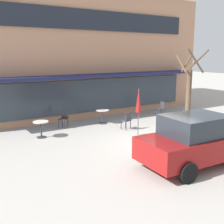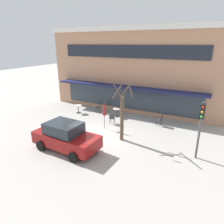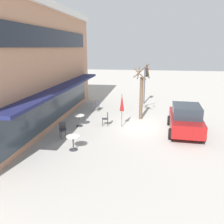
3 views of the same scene
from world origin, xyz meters
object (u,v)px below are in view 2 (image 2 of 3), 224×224
object	(u,v)px
parked_sedan	(66,136)
cafe_table_near_wall	(117,111)
cafe_chair_1	(99,107)
cafe_chair_0	(112,118)
street_tree	(122,115)
cafe_table_streetside	(78,108)
cafe_chair_2	(160,120)
traffic_light_pole	(201,122)
patio_umbrella_green_folded	(104,108)

from	to	relation	value
parked_sedan	cafe_table_near_wall	bearing A→B (deg)	88.29
cafe_table_near_wall	cafe_chair_1	bearing A→B (deg)	170.65
cafe_table_near_wall	cafe_chair_0	world-z (taller)	cafe_chair_0
cafe_table_near_wall	cafe_chair_1	world-z (taller)	cafe_chair_1
parked_sedan	street_tree	xyz separation A→B (m)	(2.52, 2.79, 0.93)
cafe_table_streetside	parked_sedan	distance (m)	6.92
cafe_table_streetside	parked_sedan	xyz separation A→B (m)	(3.50, -5.96, 0.36)
cafe_table_near_wall	cafe_chair_2	world-z (taller)	cafe_chair_2
street_tree	traffic_light_pole	distance (m)	4.81
cafe_chair_0	cafe_chair_2	distance (m)	3.87
cafe_table_near_wall	cafe_chair_1	distance (m)	2.14
cafe_table_near_wall	patio_umbrella_green_folded	xyz separation A→B (m)	(0.30, -2.79, 1.11)
cafe_table_streetside	cafe_chair_1	bearing A→B (deg)	35.35
parked_sedan	traffic_light_pole	bearing A→B (deg)	19.49
parked_sedan	cafe_chair_0	bearing A→B (deg)	82.98
cafe_chair_1	parked_sedan	size ratio (longest dim) A/B	0.21
cafe_chair_0	traffic_light_pole	xyz separation A→B (m)	(6.69, -2.42, 1.77)
cafe_table_near_wall	cafe_table_streetside	world-z (taller)	same
cafe_table_streetside	patio_umbrella_green_folded	distance (m)	4.61
cafe_chair_2	street_tree	distance (m)	4.24
cafe_table_near_wall	parked_sedan	world-z (taller)	parked_sedan
cafe_chair_1	cafe_table_near_wall	bearing A→B (deg)	-9.35
cafe_table_streetside	cafe_chair_1	xyz separation A→B (m)	(1.58, 1.12, 0.01)
cafe_chair_1	cafe_table_streetside	bearing A→B (deg)	-144.65
patio_umbrella_green_folded	cafe_chair_0	size ratio (longest dim) A/B	2.47
cafe_chair_0	patio_umbrella_green_folded	bearing A→B (deg)	-96.29
traffic_light_pole	cafe_chair_1	bearing A→B (deg)	153.98
cafe_chair_1	cafe_chair_0	bearing A→B (deg)	-39.37
cafe_table_streetside	street_tree	bearing A→B (deg)	-27.79
cafe_table_near_wall	cafe_chair_2	bearing A→B (deg)	-3.96
cafe_chair_0	street_tree	size ratio (longest dim) A/B	0.22
patio_umbrella_green_folded	cafe_chair_1	world-z (taller)	patio_umbrella_green_folded
street_tree	cafe_table_streetside	bearing A→B (deg)	152.21
patio_umbrella_green_folded	parked_sedan	world-z (taller)	patio_umbrella_green_folded
cafe_chair_0	traffic_light_pole	bearing A→B (deg)	-19.92
cafe_chair_2	street_tree	world-z (taller)	street_tree
cafe_table_streetside	cafe_chair_2	distance (m)	7.72
patio_umbrella_green_folded	street_tree	bearing A→B (deg)	-29.76
cafe_table_near_wall	patio_umbrella_green_folded	bearing A→B (deg)	-83.89
parked_sedan	cafe_chair_1	bearing A→B (deg)	105.12
cafe_chair_1	traffic_light_pole	distance (m)	10.41
parked_sedan	street_tree	world-z (taller)	street_tree
cafe_chair_0	parked_sedan	distance (m)	5.06
cafe_table_near_wall	cafe_chair_0	size ratio (longest dim) A/B	0.85
cafe_chair_0	parked_sedan	size ratio (longest dim) A/B	0.21
cafe_table_near_wall	parked_sedan	distance (m)	6.75
cafe_chair_2	traffic_light_pole	size ratio (longest dim) A/B	0.26
cafe_chair_0	traffic_light_pole	distance (m)	7.33
cafe_chair_0	cafe_chair_1	xyz separation A→B (m)	(-2.53, 2.08, 0.00)
cafe_chair_1	cafe_chair_2	size ratio (longest dim) A/B	1.00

